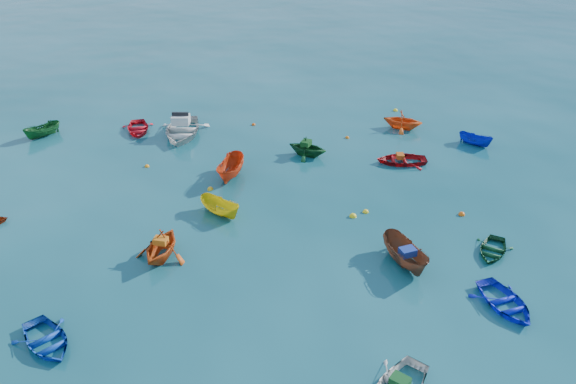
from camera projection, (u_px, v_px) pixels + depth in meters
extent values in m
plane|color=#0A4149|center=(312.00, 248.00, 27.46)|extent=(160.00, 160.00, 0.00)
imported|color=#0D3BA7|center=(48.00, 345.00, 21.76)|extent=(3.27, 3.62, 0.62)
imported|color=brown|center=(404.00, 264.00, 26.29)|extent=(1.64, 3.43, 1.28)
imported|color=#101FC8|center=(504.00, 306.00, 23.70)|extent=(2.45, 3.25, 0.64)
imported|color=#CD4B13|center=(162.00, 257.00, 26.78)|extent=(3.50, 3.69, 1.52)
imported|color=gold|center=(221.00, 214.00, 30.16)|extent=(2.46, 2.79, 1.05)
imported|color=#104523|center=(492.00, 253.00, 27.10)|extent=(3.01, 3.07, 0.52)
imported|color=red|center=(232.00, 177.00, 33.92)|extent=(2.57, 3.55, 1.29)
imported|color=#10461E|center=(307.00, 155.00, 36.58)|extent=(3.40, 3.35, 1.36)
imported|color=#A70D12|center=(401.00, 163.00, 35.63)|extent=(3.60, 2.93, 0.66)
imported|color=#0D1BA3|center=(474.00, 145.00, 38.03)|extent=(2.12, 2.37, 0.90)
imported|color=red|center=(138.00, 131.00, 40.02)|extent=(2.30, 3.18, 0.65)
imported|color=#EB5516|center=(402.00, 128.00, 40.50)|extent=(3.64, 3.54, 1.46)
imported|color=#135320|center=(44.00, 137.00, 39.21)|extent=(2.75, 2.36, 1.03)
imported|color=silver|center=(182.00, 135.00, 39.45)|extent=(4.58, 5.60, 1.62)
cube|color=#134D1F|center=(400.00, 381.00, 19.57)|extent=(0.80, 0.83, 0.32)
cube|color=navy|center=(408.00, 252.00, 25.77)|extent=(0.77, 0.62, 0.35)
cube|color=orange|center=(161.00, 241.00, 26.38)|extent=(0.78, 0.71, 0.31)
cube|color=#104315|center=(306.00, 143.00, 36.19)|extent=(0.87, 0.90, 0.35)
cube|color=#B04812|center=(400.00, 156.00, 35.40)|extent=(0.58, 0.69, 0.29)
sphere|color=yellow|center=(366.00, 212.00, 30.37)|extent=(0.33, 0.33, 0.33)
sphere|color=#DA570B|center=(462.00, 215.00, 30.13)|extent=(0.36, 0.36, 0.36)
sphere|color=orange|center=(147.00, 167.00, 35.14)|extent=(0.30, 0.30, 0.30)
sphere|color=yellow|center=(353.00, 217.00, 29.97)|extent=(0.39, 0.39, 0.39)
sphere|color=#D7620B|center=(347.00, 138.00, 39.00)|extent=(0.29, 0.29, 0.29)
sphere|color=gold|center=(210.00, 190.00, 32.57)|extent=(0.34, 0.34, 0.34)
sphere|color=#D54F0B|center=(254.00, 125.00, 41.06)|extent=(0.29, 0.29, 0.29)
sphere|color=yellow|center=(395.00, 111.00, 43.55)|extent=(0.35, 0.35, 0.35)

